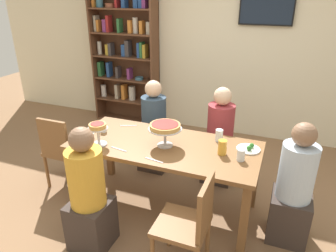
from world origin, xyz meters
The scene contains 22 objects.
ground_plane centered at (0.00, 0.00, 0.00)m, with size 12.00×12.00×0.00m, color #846042.
rear_partition centered at (0.00, 2.20, 1.40)m, with size 8.00×0.12×2.80m, color beige.
dining_table centered at (0.00, 0.00, 0.65)m, with size 1.83×0.82×0.74m.
bookshelf centered at (-1.50, 2.01, 1.16)m, with size 1.10×0.30×2.21m.
television centered at (0.63, 2.11, 1.88)m, with size 0.71×0.05×0.44m.
diner_near_left centered at (-0.40, -0.72, 0.49)m, with size 0.34×0.34×1.15m.
diner_head_east centered at (1.21, 0.00, 0.49)m, with size 0.34×0.34×1.15m.
diner_far_left centered at (-0.42, 0.70, 0.49)m, with size 0.34×0.34×1.15m.
diner_far_right centered at (0.39, 0.73, 0.49)m, with size 0.34×0.34×1.15m.
chair_head_west centered at (-1.21, -0.05, 0.49)m, with size 0.40×0.40×0.87m.
chair_near_right centered at (0.49, -0.67, 0.49)m, with size 0.40×0.40×0.87m.
deep_dish_pizza_stand centered at (0.02, -0.03, 0.93)m, with size 0.32×0.32×0.23m.
personal_pizza_stand centered at (-0.58, -0.24, 0.90)m, with size 0.19×0.19×0.22m.
salad_plate_near_diner centered at (-0.84, -0.10, 0.76)m, with size 0.20×0.20×0.07m.
salad_plate_far_diner centered at (0.78, 0.18, 0.75)m, with size 0.22×0.22×0.06m.
beer_glass_amber_tall centered at (0.56, 0.01, 0.81)m, with size 0.08×0.08×0.14m, color gold.
water_glass_clear_near centered at (-0.70, 0.04, 0.79)m, with size 0.07×0.07×0.09m, color white.
water_glass_clear_far centered at (0.48, 0.26, 0.80)m, with size 0.07×0.07×0.12m, color white.
water_glass_clear_spare centered at (0.74, -0.05, 0.79)m, with size 0.07×0.07×0.11m, color white.
cutlery_fork_near centered at (-0.35, -0.26, 0.74)m, with size 0.18×0.02×0.01m, color silver.
cutlery_knife_near centered at (-0.53, 0.27, 0.74)m, with size 0.18×0.02×0.01m, color silver.
cutlery_fork_far centered at (0.04, -0.32, 0.74)m, with size 0.18×0.02×0.01m, color silver.
Camera 1 is at (1.01, -2.49, 2.11)m, focal length 33.27 mm.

